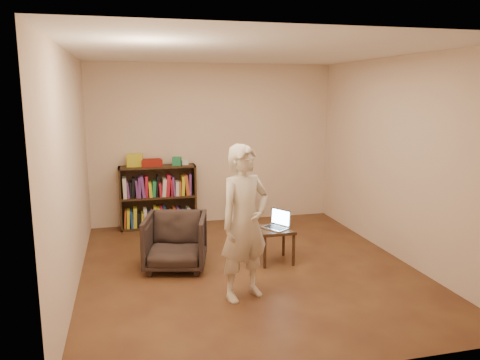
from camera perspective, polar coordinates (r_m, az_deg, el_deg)
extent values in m
plane|color=#411F14|center=(5.89, 1.02, -10.71)|extent=(4.50, 4.50, 0.00)
plane|color=white|center=(5.50, 1.12, 15.39)|extent=(4.50, 4.50, 0.00)
plane|color=beige|center=(7.73, -3.26, 4.39)|extent=(4.00, 0.00, 4.00)
plane|color=beige|center=(5.40, -19.92, 0.98)|extent=(0.00, 4.50, 4.50)
plane|color=beige|center=(6.36, 18.76, 2.45)|extent=(0.00, 4.50, 4.50)
cube|color=black|center=(7.56, -14.37, -2.23)|extent=(0.03, 0.30, 1.00)
cube|color=black|center=(7.63, -5.56, -1.81)|extent=(0.03, 0.30, 1.00)
cube|color=black|center=(7.71, -10.02, -1.80)|extent=(1.20, 0.02, 1.00)
cube|color=black|center=(7.70, -9.83, -5.55)|extent=(1.20, 0.30, 0.03)
cube|color=black|center=(7.58, -9.94, -2.02)|extent=(1.14, 0.30, 0.03)
cube|color=black|center=(7.48, -10.06, 1.60)|extent=(1.20, 0.30, 0.03)
cube|color=gold|center=(7.48, -12.71, 2.37)|extent=(0.25, 0.19, 0.19)
cube|color=maroon|center=(7.47, -10.74, 2.09)|extent=(0.33, 0.25, 0.11)
cube|color=#217E4B|center=(7.48, -7.71, 2.29)|extent=(0.16, 0.16, 0.13)
cube|color=beige|center=(7.54, -6.78, 2.18)|extent=(0.11, 0.11, 0.08)
cube|color=tan|center=(7.74, 0.38, -1.48)|extent=(0.37, 0.37, 0.04)
cylinder|color=tan|center=(7.63, -0.41, -3.72)|extent=(0.03, 0.03, 0.50)
cylinder|color=tan|center=(7.70, 1.70, -3.59)|extent=(0.03, 0.03, 0.50)
cylinder|color=tan|center=(7.90, -0.91, -3.21)|extent=(0.03, 0.03, 0.50)
cylinder|color=tan|center=(7.97, 1.14, -3.08)|extent=(0.03, 0.03, 0.50)
imported|color=black|center=(5.85, -7.86, -7.45)|extent=(0.88, 0.89, 0.68)
cube|color=black|center=(5.99, 4.26, -6.09)|extent=(0.43, 0.43, 0.04)
cylinder|color=black|center=(5.83, 3.04, -8.82)|extent=(0.04, 0.04, 0.40)
cylinder|color=black|center=(5.95, 6.54, -8.49)|extent=(0.04, 0.04, 0.40)
cylinder|color=black|center=(6.17, 2.01, -7.69)|extent=(0.04, 0.04, 0.40)
cylinder|color=black|center=(6.28, 5.34, -7.40)|extent=(0.04, 0.04, 0.40)
cube|color=#ACADB1|center=(5.98, 4.26, -5.85)|extent=(0.35, 0.38, 0.02)
cube|color=black|center=(5.97, 4.26, -5.76)|extent=(0.24, 0.29, 0.00)
cube|color=#ACADB1|center=(6.03, 4.99, -4.54)|extent=(0.19, 0.28, 0.22)
cube|color=#B6E1FF|center=(6.03, 4.99, -4.54)|extent=(0.16, 0.24, 0.18)
imported|color=beige|center=(4.86, 0.57, -5.24)|extent=(0.70, 0.59, 1.63)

